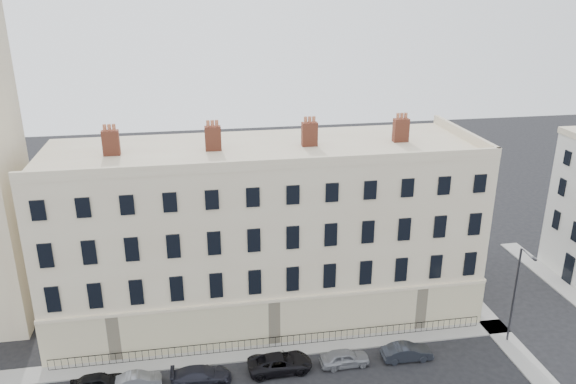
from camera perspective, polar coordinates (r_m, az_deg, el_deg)
name	(u,v)px	position (r m, az deg, el deg)	size (l,w,h in m)	color
ground	(366,383)	(44.27, 7.96, -18.67)	(160.00, 160.00, 0.00)	black
terrace	(264,231)	(49.20, -2.46, -3.96)	(36.22, 12.22, 17.00)	beige
pavement_terrace	(226,355)	(46.65, -6.27, -16.17)	(48.00, 2.00, 0.12)	gray
pavement_east_return	(478,308)	(54.86, 18.70, -11.14)	(2.00, 24.00, 0.12)	gray
pavement_adjacent	(563,288)	(61.37, 26.19, -8.74)	(2.00, 20.00, 0.12)	gray
railings	(275,342)	(46.99, -1.29, -15.00)	(35.00, 0.04, 0.96)	black
car_a	(98,382)	(45.08, -18.76, -17.83)	(1.55, 3.84, 1.31)	black
car_b	(139,380)	(44.65, -14.94, -17.97)	(1.16, 3.32, 1.09)	slate
car_c	(201,375)	(43.99, -8.82, -17.94)	(1.81, 4.44, 1.29)	black
car_d	(280,363)	(44.62, -0.81, -16.97)	(2.26, 4.91, 1.36)	black
car_e	(345,358)	(45.36, 5.79, -16.42)	(1.56, 3.87, 1.32)	gray
car_f	(407,352)	(46.68, 11.99, -15.62)	(1.39, 3.98, 1.31)	black
streetlamp	(516,292)	(48.97, 22.13, -9.37)	(0.38, 1.83, 8.46)	#2B2B30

